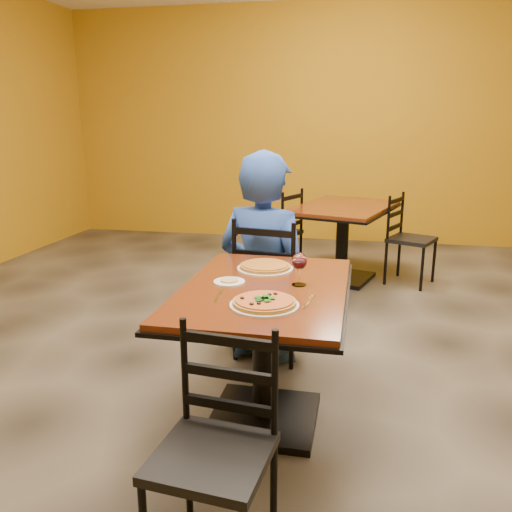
% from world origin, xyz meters
% --- Properties ---
extents(floor, '(7.00, 8.00, 0.01)m').
position_xyz_m(floor, '(0.00, 0.00, 0.00)').
color(floor, black).
rests_on(floor, ground).
extents(wall_back, '(7.00, 0.01, 3.00)m').
position_xyz_m(wall_back, '(0.00, 4.00, 1.50)').
color(wall_back, '#AD7B13').
rests_on(wall_back, ground).
extents(table_main, '(0.83, 1.23, 0.75)m').
position_xyz_m(table_main, '(0.00, -0.50, 0.56)').
color(table_main, '#63250F').
rests_on(table_main, floor).
extents(table_second, '(1.17, 1.45, 0.75)m').
position_xyz_m(table_second, '(0.28, 2.17, 0.56)').
color(table_second, '#63250F').
rests_on(table_second, floor).
extents(chair_main_near, '(0.42, 0.42, 0.85)m').
position_xyz_m(chair_main_near, '(-0.01, -1.43, 0.43)').
color(chair_main_near, black).
rests_on(chair_main_near, floor).
extents(chair_main_far, '(0.49, 0.49, 0.95)m').
position_xyz_m(chair_main_far, '(-0.10, 0.34, 0.48)').
color(chair_main_far, black).
rests_on(chair_main_far, floor).
extents(chair_second_left, '(0.53, 0.53, 0.90)m').
position_xyz_m(chair_second_left, '(-0.38, 2.17, 0.45)').
color(chair_second_left, black).
rests_on(chair_second_left, floor).
extents(chair_second_right, '(0.52, 0.52, 0.87)m').
position_xyz_m(chair_second_right, '(0.94, 2.17, 0.44)').
color(chair_second_right, black).
rests_on(chair_second_right, floor).
extents(diner, '(0.77, 0.61, 1.38)m').
position_xyz_m(diner, '(-0.16, 0.32, 0.69)').
color(diner, '#1B2A99').
rests_on(diner, floor).
extents(plate_main, '(0.31, 0.31, 0.01)m').
position_xyz_m(plate_main, '(0.05, -0.78, 0.76)').
color(plate_main, white).
rests_on(plate_main, table_main).
extents(pizza_main, '(0.28, 0.28, 0.02)m').
position_xyz_m(pizza_main, '(0.05, -0.78, 0.77)').
color(pizza_main, maroon).
rests_on(pizza_main, plate_main).
extents(plate_far, '(0.31, 0.31, 0.01)m').
position_xyz_m(plate_far, '(-0.05, -0.20, 0.76)').
color(plate_far, white).
rests_on(plate_far, table_main).
extents(pizza_far, '(0.28, 0.28, 0.02)m').
position_xyz_m(pizza_far, '(-0.05, -0.20, 0.77)').
color(pizza_far, '#B78123').
rests_on(pizza_far, plate_far).
extents(side_plate, '(0.16, 0.16, 0.01)m').
position_xyz_m(side_plate, '(-0.19, -0.48, 0.76)').
color(side_plate, white).
rests_on(side_plate, table_main).
extents(dip, '(0.09, 0.09, 0.01)m').
position_xyz_m(dip, '(-0.19, -0.48, 0.76)').
color(dip, tan).
rests_on(dip, side_plate).
extents(wine_glass, '(0.08, 0.08, 0.18)m').
position_xyz_m(wine_glass, '(0.16, -0.45, 0.84)').
color(wine_glass, white).
rests_on(wine_glass, table_main).
extents(fork, '(0.04, 0.19, 0.00)m').
position_xyz_m(fork, '(-0.18, -0.69, 0.75)').
color(fork, silver).
rests_on(fork, table_main).
extents(knife, '(0.04, 0.21, 0.00)m').
position_xyz_m(knife, '(0.24, -0.69, 0.75)').
color(knife, silver).
rests_on(knife, table_main).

